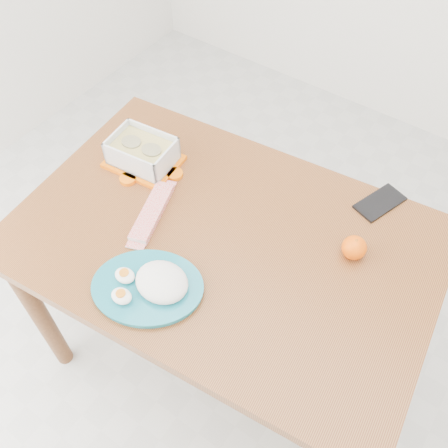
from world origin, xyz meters
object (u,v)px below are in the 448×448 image
Objects in this scene: dining_table at (224,257)px; rice_plate at (152,284)px; smartphone at (380,203)px; orange_fruit at (354,248)px; food_container at (142,152)px.

dining_table is 3.22× the size of rice_plate.
smartphone is at bearing 44.27° from dining_table.
orange_fruit is 0.44× the size of smartphone.
rice_plate is at bearing -52.78° from food_container.
dining_table is at bearing -110.98° from smartphone.
rice_plate is (-0.05, -0.25, 0.13)m from dining_table.
food_container reaches higher than dining_table.
dining_table is 5.32× the size of food_container.
rice_plate is at bearing -133.29° from orange_fruit.
dining_table is 0.42m from food_container.
orange_fruit is (0.70, 0.06, -0.01)m from food_container.
dining_table is at bearing -154.62° from orange_fruit.
dining_table is at bearing -20.42° from food_container.
orange_fruit is 0.22m from smartphone.
orange_fruit is 0.17× the size of rice_plate.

